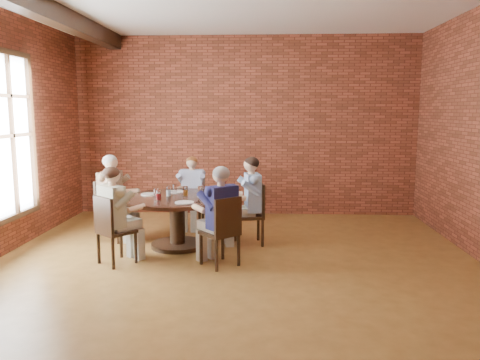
{
  "coord_description": "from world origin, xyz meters",
  "views": [
    {
      "loc": [
        0.38,
        -5.49,
        1.99
      ],
      "look_at": [
        0.03,
        1.0,
        1.03
      ],
      "focal_mm": 35.0,
      "sensor_mm": 36.0,
      "label": 1
    }
  ],
  "objects_px": {
    "chair_b": "(193,200)",
    "chair_d": "(111,228)",
    "diner_b": "(192,193)",
    "chair_c": "(110,207)",
    "chair_a": "(254,211)",
    "diner_c": "(114,198)",
    "dining_table": "(177,212)",
    "diner_e": "(220,216)",
    "diner_d": "(116,216)",
    "diner_a": "(249,201)",
    "smartphone": "(198,201)",
    "chair_e": "(223,229)"
  },
  "relations": [
    {
      "from": "chair_d",
      "to": "diner_d",
      "type": "distance_m",
      "value": 0.17
    },
    {
      "from": "diner_c",
      "to": "chair_e",
      "type": "bearing_deg",
      "value": -106.02
    },
    {
      "from": "chair_c",
      "to": "diner_d",
      "type": "bearing_deg",
      "value": -140.23
    },
    {
      "from": "chair_b",
      "to": "chair_d",
      "type": "distance_m",
      "value": 2.19
    },
    {
      "from": "diner_d",
      "to": "smartphone",
      "type": "distance_m",
      "value": 1.12
    },
    {
      "from": "chair_a",
      "to": "diner_d",
      "type": "relative_size",
      "value": 0.72
    },
    {
      "from": "chair_d",
      "to": "smartphone",
      "type": "xyz_separation_m",
      "value": [
        1.06,
        0.53,
        0.26
      ]
    },
    {
      "from": "diner_a",
      "to": "chair_c",
      "type": "bearing_deg",
      "value": -104.94
    },
    {
      "from": "chair_a",
      "to": "chair_e",
      "type": "distance_m",
      "value": 1.14
    },
    {
      "from": "diner_a",
      "to": "diner_c",
      "type": "distance_m",
      "value": 2.09
    },
    {
      "from": "diner_b",
      "to": "chair_d",
      "type": "distance_m",
      "value": 2.12
    },
    {
      "from": "chair_a",
      "to": "diner_c",
      "type": "relative_size",
      "value": 0.7
    },
    {
      "from": "dining_table",
      "to": "chair_d",
      "type": "distance_m",
      "value": 1.11
    },
    {
      "from": "diner_b",
      "to": "chair_c",
      "type": "height_order",
      "value": "diner_b"
    },
    {
      "from": "diner_e",
      "to": "diner_b",
      "type": "bearing_deg",
      "value": -112.42
    },
    {
      "from": "dining_table",
      "to": "diner_b",
      "type": "bearing_deg",
      "value": 87.88
    },
    {
      "from": "chair_e",
      "to": "smartphone",
      "type": "xyz_separation_m",
      "value": [
        -0.4,
        0.54,
        0.25
      ]
    },
    {
      "from": "dining_table",
      "to": "diner_e",
      "type": "relative_size",
      "value": 1.2
    },
    {
      "from": "smartphone",
      "to": "diner_b",
      "type": "bearing_deg",
      "value": 94.66
    },
    {
      "from": "diner_c",
      "to": "diner_b",
      "type": "bearing_deg",
      "value": -36.16
    },
    {
      "from": "diner_c",
      "to": "chair_d",
      "type": "distance_m",
      "value": 1.24
    },
    {
      "from": "diner_b",
      "to": "chair_a",
      "type": "bearing_deg",
      "value": -37.97
    },
    {
      "from": "diner_a",
      "to": "chair_e",
      "type": "xyz_separation_m",
      "value": [
        -0.29,
        -1.06,
        -0.16
      ]
    },
    {
      "from": "chair_c",
      "to": "diner_e",
      "type": "height_order",
      "value": "diner_e"
    },
    {
      "from": "chair_b",
      "to": "chair_d",
      "type": "relative_size",
      "value": 0.96
    },
    {
      "from": "diner_d",
      "to": "dining_table",
      "type": "bearing_deg",
      "value": -90.0
    },
    {
      "from": "diner_b",
      "to": "diner_d",
      "type": "bearing_deg",
      "value": -107.79
    },
    {
      "from": "chair_b",
      "to": "diner_c",
      "type": "xyz_separation_m",
      "value": [
        -1.09,
        -0.88,
        0.18
      ]
    },
    {
      "from": "diner_a",
      "to": "chair_c",
      "type": "relative_size",
      "value": 1.42
    },
    {
      "from": "diner_c",
      "to": "smartphone",
      "type": "xyz_separation_m",
      "value": [
        1.4,
        -0.65,
        0.09
      ]
    },
    {
      "from": "chair_c",
      "to": "smartphone",
      "type": "xyz_separation_m",
      "value": [
        1.48,
        -0.67,
        0.25
      ]
    },
    {
      "from": "chair_e",
      "to": "diner_e",
      "type": "distance_m",
      "value": 0.17
    },
    {
      "from": "chair_e",
      "to": "chair_b",
      "type": "bearing_deg",
      "value": -112.27
    },
    {
      "from": "chair_e",
      "to": "diner_e",
      "type": "relative_size",
      "value": 0.71
    },
    {
      "from": "chair_c",
      "to": "diner_e",
      "type": "bearing_deg",
      "value": -104.84
    },
    {
      "from": "chair_b",
      "to": "chair_e",
      "type": "height_order",
      "value": "chair_e"
    },
    {
      "from": "chair_b",
      "to": "chair_e",
      "type": "distance_m",
      "value": 2.18
    },
    {
      "from": "diner_b",
      "to": "chair_c",
      "type": "distance_m",
      "value": 1.41
    },
    {
      "from": "diner_c",
      "to": "chair_e",
      "type": "relative_size",
      "value": 1.44
    },
    {
      "from": "chair_d",
      "to": "diner_a",
      "type": "bearing_deg",
      "value": -109.3
    },
    {
      "from": "diner_b",
      "to": "chair_e",
      "type": "distance_m",
      "value": 2.12
    },
    {
      "from": "chair_b",
      "to": "diner_e",
      "type": "relative_size",
      "value": 0.68
    },
    {
      "from": "diner_c",
      "to": "chair_d",
      "type": "bearing_deg",
      "value": -146.51
    },
    {
      "from": "dining_table",
      "to": "diner_e",
      "type": "distance_m",
      "value": 1.07
    },
    {
      "from": "chair_a",
      "to": "diner_c",
      "type": "bearing_deg",
      "value": -103.86
    },
    {
      "from": "dining_table",
      "to": "smartphone",
      "type": "distance_m",
      "value": 0.53
    },
    {
      "from": "chair_e",
      "to": "smartphone",
      "type": "relative_size",
      "value": 7.05
    },
    {
      "from": "chair_c",
      "to": "chair_e",
      "type": "xyz_separation_m",
      "value": [
        1.88,
        -1.21,
        -0.01
      ]
    },
    {
      "from": "chair_c",
      "to": "diner_d",
      "type": "relative_size",
      "value": 0.73
    },
    {
      "from": "chair_e",
      "to": "diner_e",
      "type": "height_order",
      "value": "diner_e"
    }
  ]
}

